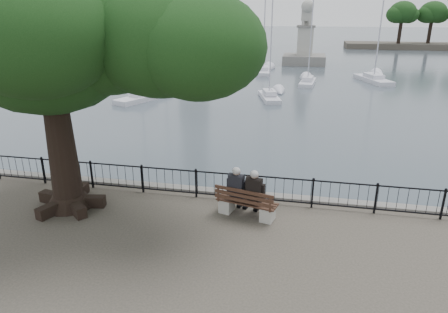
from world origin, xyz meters
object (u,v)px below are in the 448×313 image
(tree, at_px, (72,29))
(lion_monument, at_px, (305,48))
(person_left, at_px, (238,191))
(person_right, at_px, (256,195))
(bench, at_px, (246,206))

(tree, bearing_deg, lion_monument, 82.79)
(person_left, relative_size, lion_monument, 0.19)
(person_right, height_order, tree, tree)
(tree, bearing_deg, person_right, 4.48)
(person_left, height_order, tree, tree)
(lion_monument, bearing_deg, person_right, -90.92)
(person_left, distance_m, person_right, 0.60)
(person_right, xyz_separation_m, lion_monument, (0.78, 48.43, 0.43))
(tree, bearing_deg, person_left, 6.71)
(tree, relative_size, lion_monument, 1.22)
(bench, xyz_separation_m, person_left, (-0.30, 0.19, 0.39))
(person_left, bearing_deg, tree, -173.29)
(bench, xyz_separation_m, tree, (-5.12, -0.38, 5.36))
(person_right, bearing_deg, bench, -170.71)
(person_right, distance_m, tree, 7.35)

